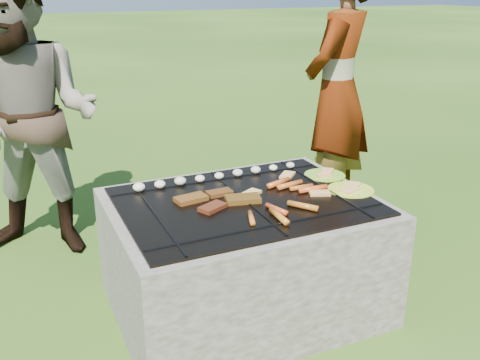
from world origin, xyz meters
The scene contains 10 objects.
lawn centered at (0.00, 0.00, 0.00)m, with size 60.00×60.00×0.00m, color #224411.
fire_pit centered at (0.00, 0.00, 0.28)m, with size 1.30×1.00×0.62m.
mushrooms centered at (-0.06, 0.33, 0.63)m, with size 0.95×0.06×0.04m.
pork_slabs centered at (-0.12, 0.03, 0.62)m, with size 0.41×0.26×0.02m.
sausages centered at (0.20, -0.09, 0.63)m, with size 0.55×0.50×0.03m.
bread_on_grate centered at (0.26, 0.06, 0.62)m, with size 0.44×0.41×0.01m.
plate_far centered at (0.56, 0.14, 0.61)m, with size 0.28×0.28×0.03m.
plate_near centered at (0.56, -0.10, 0.61)m, with size 0.26×0.26×0.03m.
cook centered at (1.10, 0.85, 0.91)m, with size 0.66×0.44×1.82m, color #A69B8A.
bystander centered at (-0.88, 1.11, 0.86)m, with size 0.84×0.65×1.73m, color gray.
Camera 1 is at (-1.02, -2.22, 1.62)m, focal length 40.00 mm.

